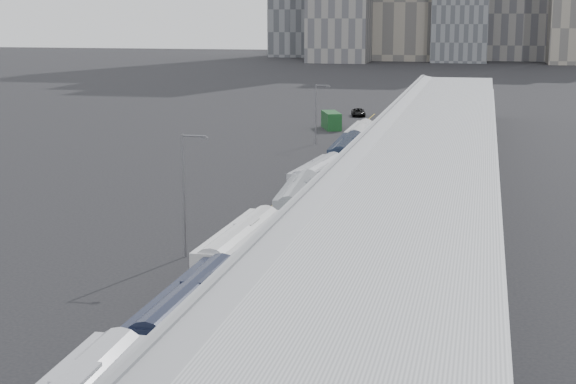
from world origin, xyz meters
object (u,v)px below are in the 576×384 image
(bus_5, at_px, (347,158))
(suv, at_px, (358,112))
(bus_3, at_px, (298,207))
(street_lamp_far, at_px, (317,110))
(bus_4, at_px, (318,182))
(shipping_container, at_px, (331,120))
(street_lamp_near, at_px, (186,187))
(bus_6, at_px, (360,139))
(bus_2, at_px, (241,257))
(bus_1, at_px, (189,322))

(bus_5, xyz_separation_m, suv, (-6.68, 56.09, -1.01))
(bus_3, bearing_deg, street_lamp_far, 94.47)
(bus_4, height_order, shipping_container, bus_4)
(street_lamp_near, height_order, shipping_container, street_lamp_near)
(bus_5, xyz_separation_m, street_lamp_near, (-6.35, -37.58, 3.66))
(street_lamp_near, bearing_deg, bus_4, 77.12)
(bus_4, distance_m, street_lamp_near, 24.83)
(bus_6, bearing_deg, street_lamp_far, 146.45)
(bus_2, height_order, street_lamp_far, street_lamp_far)
(bus_2, xyz_separation_m, street_lamp_near, (-5.48, 4.58, 3.75))
(street_lamp_near, distance_m, shipping_container, 75.78)
(shipping_container, distance_m, suv, 18.13)
(bus_4, height_order, street_lamp_far, street_lamp_far)
(bus_2, height_order, shipping_container, bus_2)
(street_lamp_far, xyz_separation_m, suv, (0.87, 34.76, -4.15))
(street_lamp_near, distance_m, street_lamp_far, 58.92)
(bus_1, relative_size, bus_5, 0.92)
(street_lamp_near, relative_size, suv, 1.88)
(bus_2, xyz_separation_m, bus_4, (-0.01, 28.49, -0.10))
(bus_4, distance_m, shipping_container, 52.28)
(bus_3, bearing_deg, bus_1, -93.95)
(street_lamp_far, xyz_separation_m, shipping_container, (-0.89, 16.73, -3.50))
(bus_1, distance_m, street_lamp_near, 19.08)
(bus_4, xyz_separation_m, bus_6, (-0.04, 30.62, -0.02))
(bus_4, height_order, bus_6, bus_4)
(bus_1, bearing_deg, bus_2, 93.52)
(bus_1, relative_size, shipping_container, 1.98)
(bus_4, bearing_deg, bus_2, -84.31)
(street_lamp_near, bearing_deg, bus_3, 63.52)
(suv, bearing_deg, bus_1, -98.57)
(bus_4, bearing_deg, street_lamp_far, 106.45)
(bus_3, bearing_deg, bus_2, -96.10)
(bus_1, xyz_separation_m, street_lamp_near, (-6.18, 17.65, 3.80))
(bus_1, height_order, bus_3, bus_3)
(bus_6, distance_m, street_lamp_near, 54.94)
(bus_4, height_order, suv, bus_4)
(bus_4, bearing_deg, suv, 100.42)
(bus_3, bearing_deg, shipping_container, 92.98)
(bus_4, distance_m, bus_5, 13.70)
(bus_3, bearing_deg, bus_4, 88.34)
(bus_1, relative_size, suv, 2.56)
(bus_3, xyz_separation_m, street_lamp_far, (-7.20, 46.85, 3.27))
(bus_4, xyz_separation_m, bus_5, (0.89, 13.67, 0.18))
(bus_1, bearing_deg, street_lamp_far, 95.96)
(bus_3, height_order, bus_5, bus_5)
(bus_4, bearing_deg, bus_5, 91.96)
(street_lamp_far, bearing_deg, bus_2, -84.00)
(shipping_container, bearing_deg, bus_3, -102.59)
(bus_1, relative_size, street_lamp_near, 1.36)
(bus_1, height_order, bus_6, bus_1)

